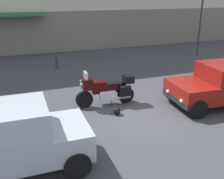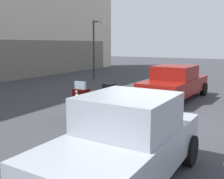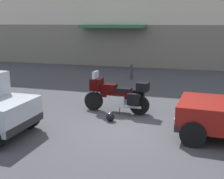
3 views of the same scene
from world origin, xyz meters
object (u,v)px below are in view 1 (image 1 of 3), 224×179
at_px(streetlamp_curbside, 203,17).
at_px(bollard_curbside, 56,61).
at_px(motorcycle, 107,89).
at_px(car_hatchback_near, 9,141).
at_px(helmet, 117,111).

height_order(streetlamp_curbside, bollard_curbside, streetlamp_curbside).
bearing_deg(streetlamp_curbside, motorcycle, -146.83).
bearing_deg(car_hatchback_near, streetlamp_curbside, -143.61).
bearing_deg(helmet, motorcycle, 92.13).
distance_m(streetlamp_curbside, bollard_curbside, 9.68).
xyz_separation_m(motorcycle, streetlamp_curbside, (8.58, 5.61, 1.95)).
relative_size(car_hatchback_near, streetlamp_curbside, 0.94).
xyz_separation_m(helmet, bollard_curbside, (-0.89, 6.88, 0.29)).
xyz_separation_m(car_hatchback_near, bollard_curbside, (2.60, 8.86, -0.38)).
bearing_deg(motorcycle, car_hatchback_near, 43.40).
bearing_deg(car_hatchback_near, helmet, -149.33).
bearing_deg(bollard_curbside, helmet, -82.63).
relative_size(car_hatchback_near, bollard_curbside, 4.85).
xyz_separation_m(motorcycle, helmet, (0.03, -0.94, -0.48)).
xyz_separation_m(motorcycle, bollard_curbside, (-0.85, 5.94, -0.19)).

